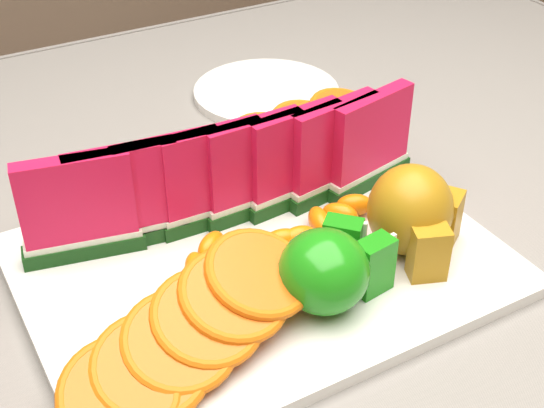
{
  "coord_description": "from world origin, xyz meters",
  "views": [
    {
      "loc": [
        -0.19,
        -0.51,
        1.18
      ],
      "look_at": [
        0.07,
        -0.04,
        0.81
      ],
      "focal_mm": 50.0,
      "sensor_mm": 36.0,
      "label": 1
    }
  ],
  "objects_px": {
    "apple_cluster": "(330,268)",
    "side_plate": "(266,92)",
    "platter": "(261,264)",
    "pear_cluster": "(414,213)"
  },
  "relations": [
    {
      "from": "apple_cluster",
      "to": "side_plate",
      "type": "relative_size",
      "value": 0.55
    },
    {
      "from": "platter",
      "to": "side_plate",
      "type": "relative_size",
      "value": 1.99
    },
    {
      "from": "pear_cluster",
      "to": "side_plate",
      "type": "bearing_deg",
      "value": 82.2
    },
    {
      "from": "platter",
      "to": "pear_cluster",
      "type": "distance_m",
      "value": 0.14
    },
    {
      "from": "platter",
      "to": "apple_cluster",
      "type": "distance_m",
      "value": 0.09
    },
    {
      "from": "apple_cluster",
      "to": "pear_cluster",
      "type": "bearing_deg",
      "value": 12.11
    },
    {
      "from": "apple_cluster",
      "to": "platter",
      "type": "bearing_deg",
      "value": 106.87
    },
    {
      "from": "platter",
      "to": "pear_cluster",
      "type": "relative_size",
      "value": 4.31
    },
    {
      "from": "apple_cluster",
      "to": "side_plate",
      "type": "distance_m",
      "value": 0.39
    },
    {
      "from": "platter",
      "to": "side_plate",
      "type": "distance_m",
      "value": 0.34
    }
  ]
}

